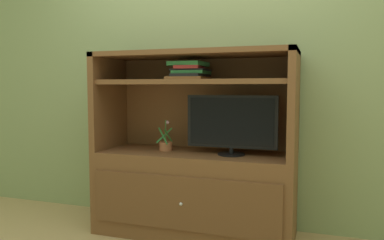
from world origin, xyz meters
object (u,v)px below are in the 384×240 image
(magazine_stack, at_px, (190,71))
(media_console, at_px, (194,174))
(potted_plant, at_px, (166,145))
(tv_monitor, at_px, (231,124))

(magazine_stack, bearing_deg, media_console, 14.87)
(media_console, xyz_separation_m, magazine_stack, (-0.03, -0.01, 0.78))
(potted_plant, relative_size, magazine_stack, 0.69)
(potted_plant, bearing_deg, media_console, -0.02)
(media_console, distance_m, potted_plant, 0.32)
(media_console, height_order, magazine_stack, media_console)
(magazine_stack, bearing_deg, tv_monitor, -4.07)
(media_console, height_order, tv_monitor, media_console)
(media_console, relative_size, potted_plant, 6.29)
(potted_plant, xyz_separation_m, magazine_stack, (0.20, -0.01, 0.57))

